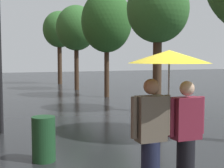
# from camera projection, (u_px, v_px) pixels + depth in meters

# --- Properties ---
(street_tree_1) EXTENTS (2.20, 2.20, 4.87)m
(street_tree_1) POSITION_uv_depth(u_px,v_px,m) (158.00, 10.00, 11.16)
(street_tree_1) COLOR #473323
(street_tree_1) RESTS_ON ground
(street_tree_2) EXTENTS (2.49, 2.49, 5.27)m
(street_tree_2) POSITION_uv_depth(u_px,v_px,m) (107.00, 22.00, 15.50)
(street_tree_2) COLOR #473323
(street_tree_2) RESTS_ON ground
(street_tree_3) EXTENTS (2.44, 2.44, 5.12)m
(street_tree_3) POSITION_uv_depth(u_px,v_px,m) (76.00, 28.00, 19.09)
(street_tree_3) COLOR #473323
(street_tree_3) RESTS_ON ground
(street_tree_4) EXTENTS (2.42, 2.42, 5.41)m
(street_tree_4) POSITION_uv_depth(u_px,v_px,m) (59.00, 30.00, 23.45)
(street_tree_4) COLOR #473323
(street_tree_4) RESTS_ON ground
(couple_under_umbrella) EXTENTS (1.16, 1.14, 2.06)m
(couple_under_umbrella) POSITION_uv_depth(u_px,v_px,m) (169.00, 99.00, 4.36)
(couple_under_umbrella) COLOR #1E233D
(couple_under_umbrella) RESTS_ON ground
(litter_bin) EXTENTS (0.44, 0.44, 0.85)m
(litter_bin) POSITION_uv_depth(u_px,v_px,m) (44.00, 139.00, 5.95)
(litter_bin) COLOR #1E4C28
(litter_bin) RESTS_ON ground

